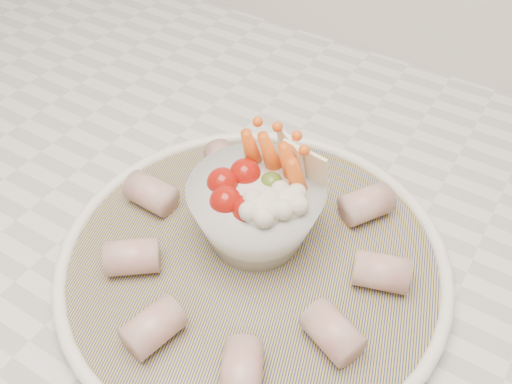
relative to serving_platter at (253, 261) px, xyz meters
The scene contains 3 objects.
serving_platter is the anchor object (origin of this frame).
veggie_bowl 0.05m from the serving_platter, 113.52° to the left, with size 0.12×0.12×0.10m.
cured_meat_rolls 0.02m from the serving_platter, 82.87° to the left, with size 0.27×0.26×0.03m.
Camera 1 is at (0.00, 1.08, 1.34)m, focal length 40.00 mm.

